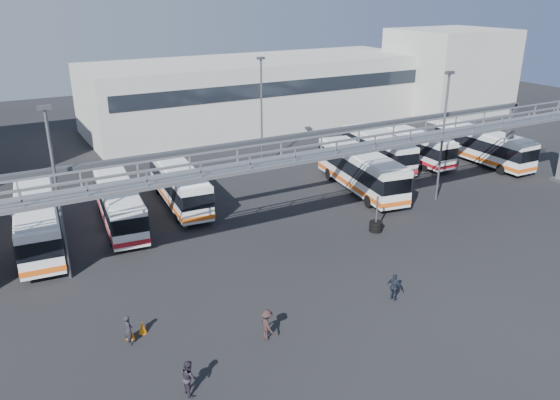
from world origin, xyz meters
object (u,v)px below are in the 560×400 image
bus_9 (483,145)px  cone_left (143,327)px  bus_7 (378,148)px  pedestrian_d (394,287)px  light_pole_back (261,107)px  tire_stack (376,225)px  cone_right (130,333)px  light_pole_left (57,186)px  pedestrian_c (267,325)px  bus_1 (37,221)px  bus_8 (412,144)px  pedestrian_a (129,330)px  pedestrian_b (189,377)px  bus_2 (119,203)px  light_pole_mid (443,130)px  bus_6 (361,169)px  bus_3 (179,184)px

bus_9 → cone_left: 38.74m
bus_7 → pedestrian_d: size_ratio=6.70×
light_pole_back → tire_stack: 18.28m
pedestrian_d → cone_right: 13.94m
light_pole_back → cone_right: 29.02m
light_pole_left → pedestrian_c: (7.27, -10.95, -4.93)m
light_pole_back → bus_1: bearing=-157.5°
bus_8 → pedestrian_a: bus_8 is taller
bus_7 → pedestrian_a: bus_7 is taller
pedestrian_b → pedestrian_c: size_ratio=0.99×
light_pole_left → pedestrian_a: size_ratio=6.57×
pedestrian_b → cone_right: 5.18m
bus_2 → tire_stack: bearing=-26.6°
bus_7 → bus_9: 10.37m
pedestrian_a → pedestrian_d: size_ratio=0.99×
light_pole_back → pedestrian_a: size_ratio=6.57×
light_pole_left → pedestrian_a: 9.57m
bus_2 → cone_left: size_ratio=15.68×
bus_2 → tire_stack: (15.33, -9.72, -1.27)m
pedestrian_a → pedestrian_d: 13.97m
light_pole_mid → cone_left: bearing=-165.8°
pedestrian_d → bus_1: bearing=26.8°
bus_2 → pedestrian_c: bearing=-75.2°
bus_6 → pedestrian_a: size_ratio=7.50×
tire_stack → bus_3: bearing=131.5°
light_pole_left → cone_left: (2.15, -7.53, -5.40)m
bus_7 → bus_8: size_ratio=1.04×
bus_3 → cone_right: bearing=-112.5°
light_pole_back → cone_left: size_ratio=15.44×
bus_3 → cone_left: (-7.50, -15.57, -1.42)m
bus_2 → tire_stack: bus_2 is taller
bus_1 → tire_stack: bus_1 is taller
pedestrian_b → cone_left: bearing=2.6°
cone_right → bus_1: bearing=100.5°
bus_8 → cone_left: size_ratio=15.24×
light_pole_left → pedestrian_b: 13.89m
bus_8 → light_pole_left: bearing=-164.3°
pedestrian_d → tire_stack: bearing=-49.6°
bus_1 → pedestrian_d: (15.91, -16.50, -1.06)m
bus_3 → tire_stack: bus_3 is taller
bus_1 → pedestrian_b: size_ratio=7.01×
bus_7 → bus_9: bus_9 is taller
light_pole_mid → bus_6: size_ratio=0.88×
bus_7 → pedestrian_c: bearing=-130.6°
bus_8 → pedestrian_c: (-26.31, -19.10, -0.88)m
pedestrian_a → cone_right: pedestrian_a is taller
bus_8 → tire_stack: bus_8 is taller
light_pole_mid → bus_6: 7.31m
light_pole_mid → pedestrian_b: size_ratio=6.43×
bus_7 → pedestrian_c: size_ratio=6.55×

